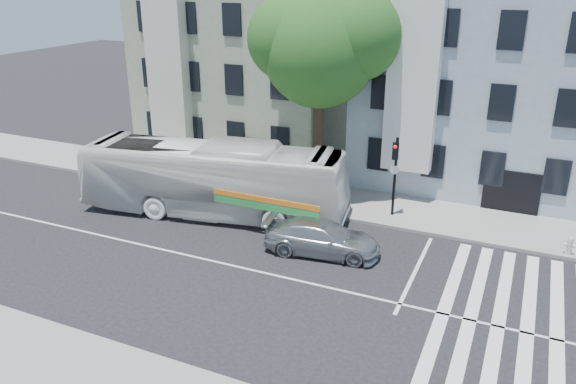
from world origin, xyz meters
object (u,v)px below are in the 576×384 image
Objects in this scene: sedan at (322,238)px; traffic_signal at (395,168)px; fire_hydrant at (570,245)px; bus at (213,179)px.

sedan is 1.22× the size of traffic_signal.
traffic_signal is at bearing -28.61° from sedan.
fire_hydrant is (9.41, 3.79, -0.15)m from sedan.
bus is 3.24× the size of traffic_signal.
sedan is at bearing -115.21° from bus.
sedan is (6.22, -1.71, -1.09)m from bus.
traffic_signal reaches higher than fire_hydrant.
sedan is 6.21× the size of fire_hydrant.
traffic_signal reaches higher than bus.
bus is 8.55m from traffic_signal.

